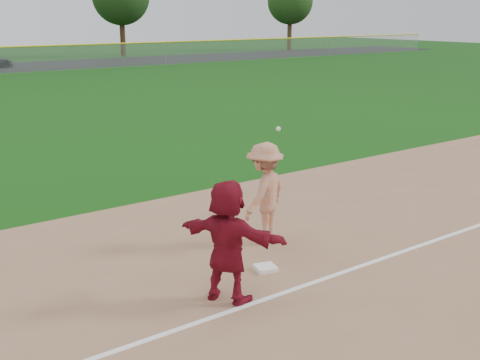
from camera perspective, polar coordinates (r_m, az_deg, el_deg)
ground at (r=11.08m, az=4.63°, el=-8.18°), size 160.00×160.00×0.00m
foul_line at (r=10.53m, az=7.51°, el=-9.43°), size 60.00×0.10×0.01m
first_base at (r=10.84m, az=2.44°, el=-8.34°), size 0.43×0.43×0.08m
base_runner at (r=9.43m, az=-1.18°, el=-5.81°), size 1.36×1.91×1.99m
first_base_play at (r=11.81m, az=2.34°, el=-1.27°), size 1.50×1.24×2.45m
tree_4 at (r=77.67m, az=4.78°, el=16.52°), size 5.60×5.60×8.67m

